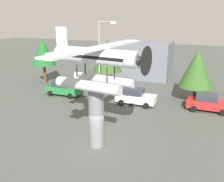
% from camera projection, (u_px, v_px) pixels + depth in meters
% --- Properties ---
extents(ground_plane, '(140.00, 140.00, 0.00)m').
position_uv_depth(ground_plane, '(97.00, 145.00, 18.77)').
color(ground_plane, '#4C514C').
extents(display_pedestal, '(1.10, 1.10, 4.47)m').
position_uv_depth(display_pedestal, '(96.00, 117.00, 18.12)').
color(display_pedestal, slate).
rests_on(display_pedestal, ground).
extents(floatplane_monument, '(7.06, 10.45, 4.00)m').
position_uv_depth(floatplane_monument, '(97.00, 63.00, 16.93)').
color(floatplane_monument, silver).
rests_on(floatplane_monument, display_pedestal).
extents(car_near_green, '(4.20, 2.02, 1.76)m').
position_uv_depth(car_near_green, '(63.00, 88.00, 30.11)').
color(car_near_green, '#237A38').
rests_on(car_near_green, ground).
extents(car_mid_white, '(4.20, 2.02, 1.76)m').
position_uv_depth(car_mid_white, '(135.00, 97.00, 27.03)').
color(car_mid_white, white).
rests_on(car_mid_white, ground).
extents(car_far_red, '(4.20, 2.02, 1.76)m').
position_uv_depth(car_far_red, '(208.00, 103.00, 25.20)').
color(car_far_red, red).
rests_on(car_far_red, ground).
extents(streetlight_primary, '(1.84, 0.28, 8.73)m').
position_uv_depth(streetlight_primary, '(101.00, 60.00, 24.58)').
color(streetlight_primary, gray).
rests_on(streetlight_primary, ground).
extents(storefront_building, '(10.36, 5.42, 5.42)m').
position_uv_depth(storefront_building, '(136.00, 59.00, 38.81)').
color(storefront_building, slate).
rests_on(storefront_building, ground).
extents(tree_west, '(3.26, 3.26, 6.20)m').
position_uv_depth(tree_west, '(43.00, 52.00, 34.60)').
color(tree_west, brown).
rests_on(tree_west, ground).
extents(tree_east, '(3.64, 3.64, 6.42)m').
position_uv_depth(tree_east, '(107.00, 56.00, 31.52)').
color(tree_east, brown).
rests_on(tree_east, ground).
extents(tree_center_back, '(3.67, 3.67, 5.81)m').
position_uv_depth(tree_center_back, '(197.00, 68.00, 27.05)').
color(tree_center_back, brown).
rests_on(tree_center_back, ground).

